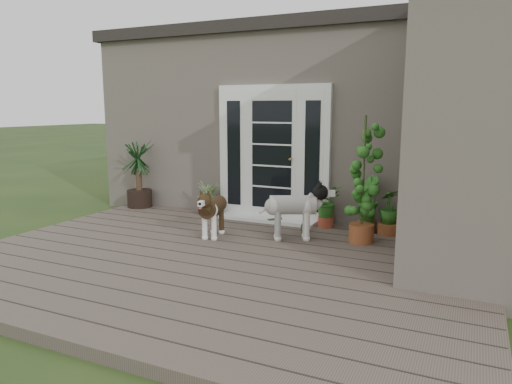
% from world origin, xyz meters
% --- Properties ---
extents(deck, '(6.20, 4.60, 0.12)m').
position_xyz_m(deck, '(0.00, 0.40, 0.06)').
color(deck, '#6B5B4C').
rests_on(deck, ground).
extents(house_main, '(7.40, 4.00, 3.10)m').
position_xyz_m(house_main, '(0.00, 4.65, 1.55)').
color(house_main, '#665E54').
rests_on(house_main, ground).
extents(roof_main, '(7.60, 4.20, 0.20)m').
position_xyz_m(roof_main, '(0.00, 4.65, 3.20)').
color(roof_main, '#2D2826').
rests_on(roof_main, house_main).
extents(house_wing, '(1.60, 2.40, 3.10)m').
position_xyz_m(house_wing, '(2.90, 1.50, 1.55)').
color(house_wing, '#665E54').
rests_on(house_wing, ground).
extents(door_unit, '(1.90, 0.14, 2.15)m').
position_xyz_m(door_unit, '(-0.20, 2.60, 1.19)').
color(door_unit, white).
rests_on(door_unit, deck).
extents(door_step, '(1.60, 0.40, 0.05)m').
position_xyz_m(door_step, '(-0.20, 2.40, 0.14)').
color(door_step, white).
rests_on(door_step, deck).
extents(brindle_dog, '(0.45, 0.79, 0.62)m').
position_xyz_m(brindle_dog, '(-0.51, 1.21, 0.43)').
color(brindle_dog, '#402A17').
rests_on(brindle_dog, deck).
extents(white_dog, '(0.92, 0.69, 0.71)m').
position_xyz_m(white_dog, '(0.55, 1.54, 0.47)').
color(white_dog, silver).
rests_on(white_dog, deck).
extents(spider_plant, '(0.74, 0.74, 0.65)m').
position_xyz_m(spider_plant, '(-1.28, 2.40, 0.44)').
color(spider_plant, '#869F62').
rests_on(spider_plant, deck).
extents(yucca, '(0.92, 0.92, 1.22)m').
position_xyz_m(yucca, '(-2.75, 2.40, 0.73)').
color(yucca, black).
rests_on(yucca, deck).
extents(herb_a, '(0.59, 0.59, 0.56)m').
position_xyz_m(herb_a, '(0.77, 2.40, 0.40)').
color(herb_a, '#1A5B1B').
rests_on(herb_a, deck).
extents(herb_b, '(0.51, 0.51, 0.60)m').
position_xyz_m(herb_b, '(1.39, 2.40, 0.42)').
color(herb_b, '#215718').
rests_on(herb_b, deck).
extents(herb_c, '(0.45, 0.45, 0.50)m').
position_xyz_m(herb_c, '(1.70, 2.37, 0.37)').
color(herb_c, '#205117').
rests_on(herb_c, deck).
extents(sapling, '(0.55, 0.55, 1.76)m').
position_xyz_m(sapling, '(1.44, 1.80, 1.00)').
color(sapling, '#20631C').
rests_on(sapling, deck).
extents(clog_left, '(0.22, 0.30, 0.08)m').
position_xyz_m(clog_left, '(0.56, 2.04, 0.16)').
color(clog_left, '#173916').
rests_on(clog_left, deck).
extents(clog_right, '(0.26, 0.28, 0.08)m').
position_xyz_m(clog_right, '(-0.04, 2.32, 0.16)').
color(clog_right, '#173A17').
rests_on(clog_right, deck).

